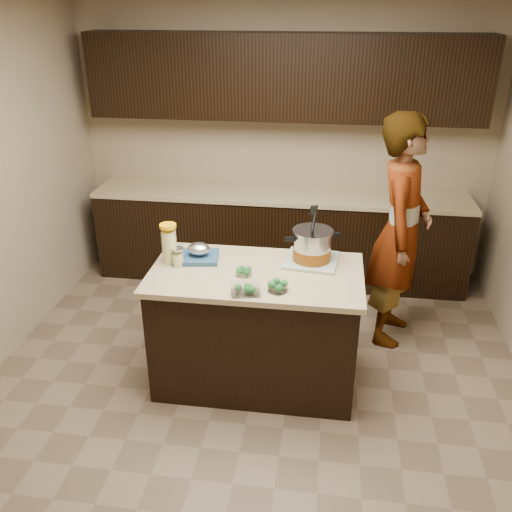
{
  "coord_description": "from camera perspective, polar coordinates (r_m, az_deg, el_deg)",
  "views": [
    {
      "loc": [
        0.46,
        -3.26,
        2.59
      ],
      "look_at": [
        0.0,
        0.0,
        1.02
      ],
      "focal_mm": 38.0,
      "sensor_mm": 36.0,
      "label": 1
    }
  ],
  "objects": [
    {
      "name": "lemonade_pitcher",
      "position": [
        3.84,
        -9.12,
        1.18
      ],
      "size": [
        0.14,
        0.14,
        0.28
      ],
      "rotation": [
        0.0,
        0.0,
        -0.18
      ],
      "color": "#E0DA88",
      "rests_on": "island"
    },
    {
      "name": "broccoli_tub_right",
      "position": [
        3.46,
        2.29,
        -3.24
      ],
      "size": [
        0.13,
        0.13,
        0.06
      ],
      "rotation": [
        0.0,
        0.0,
        0.01
      ],
      "color": "silver",
      "rests_on": "island"
    },
    {
      "name": "back_cabinets",
      "position": [
        5.29,
        2.64,
        7.28
      ],
      "size": [
        3.6,
        0.63,
        2.33
      ],
      "color": "black",
      "rests_on": "ground"
    },
    {
      "name": "blue_tray",
      "position": [
        3.89,
        -6.19,
        0.21
      ],
      "size": [
        0.35,
        0.29,
        0.12
      ],
      "rotation": [
        0.0,
        0.0,
        0.14
      ],
      "color": "navy",
      "rests_on": "island"
    },
    {
      "name": "person",
      "position": [
        4.39,
        14.97,
        2.44
      ],
      "size": [
        0.59,
        0.77,
        1.87
      ],
      "primitive_type": "imported",
      "rotation": [
        0.0,
        0.0,
        1.34
      ],
      "color": "gray",
      "rests_on": "ground"
    },
    {
      "name": "island",
      "position": [
        3.93,
        -0.0,
        -7.49
      ],
      "size": [
        1.46,
        0.81,
        0.9
      ],
      "color": "black",
      "rests_on": "ground"
    },
    {
      "name": "stock_pot",
      "position": [
        3.82,
        5.93,
        0.95
      ],
      "size": [
        0.38,
        0.37,
        0.4
      ],
      "rotation": [
        0.0,
        0.0,
        0.36
      ],
      "color": "#B7B7BC",
      "rests_on": "dish_towel"
    },
    {
      "name": "broccoli_tub_left",
      "position": [
        3.65,
        -1.28,
        -1.67
      ],
      "size": [
        0.14,
        0.14,
        0.05
      ],
      "rotation": [
        0.0,
        0.0,
        0.28
      ],
      "color": "silver",
      "rests_on": "island"
    },
    {
      "name": "ground_plane",
      "position": [
        4.19,
        -0.0,
        -12.69
      ],
      "size": [
        4.0,
        4.0,
        0.0
      ],
      "primitive_type": "plane",
      "color": "brown",
      "rests_on": "ground"
    },
    {
      "name": "room_shell",
      "position": [
        3.41,
        -0.0,
        10.6
      ],
      "size": [
        4.04,
        4.04,
        2.72
      ],
      "color": "tan",
      "rests_on": "ground"
    },
    {
      "name": "dish_towel",
      "position": [
        3.86,
        5.86,
        -0.45
      ],
      "size": [
        0.4,
        0.4,
        0.02
      ],
      "primitive_type": "cube",
      "rotation": [
        0.0,
        0.0,
        -0.11
      ],
      "color": "#59845E",
      "rests_on": "island"
    },
    {
      "name": "mason_jar",
      "position": [
        3.8,
        -8.22,
        -0.13
      ],
      "size": [
        0.1,
        0.1,
        0.14
      ],
      "rotation": [
        0.0,
        0.0,
        -0.19
      ],
      "color": "#E0DA88",
      "rests_on": "island"
    },
    {
      "name": "broccoli_tub_rect",
      "position": [
        3.43,
        -1.13,
        -3.52
      ],
      "size": [
        0.21,
        0.17,
        0.07
      ],
      "rotation": [
        0.0,
        0.0,
        0.23
      ],
      "color": "silver",
      "rests_on": "island"
    }
  ]
}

